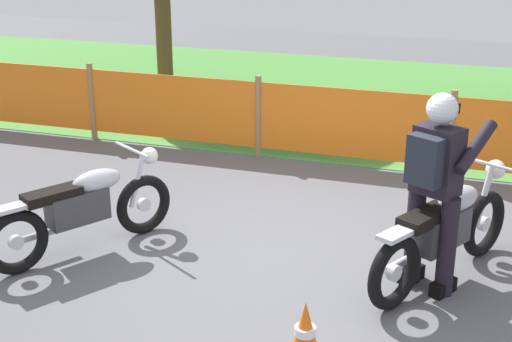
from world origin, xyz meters
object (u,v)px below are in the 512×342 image
motorcycle_lead (444,231)px  rider_lead (435,183)px  traffic_cone (305,336)px  motorcycle_trailing (84,208)px

motorcycle_lead → rider_lead: (-0.10, -0.19, 0.50)m
motorcycle_lead → traffic_cone: 1.83m
traffic_cone → rider_lead: bearing=64.4°
motorcycle_lead → rider_lead: bearing=-179.5°
motorcycle_trailing → traffic_cone: bearing=-84.2°
motorcycle_trailing → traffic_cone: 2.67m
motorcycle_trailing → motorcycle_lead: bearing=-49.9°
motorcycle_lead → traffic_cone: size_ratio=3.39×
rider_lead → traffic_cone: bearing=-177.4°
rider_lead → motorcycle_trailing: bearing=123.5°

